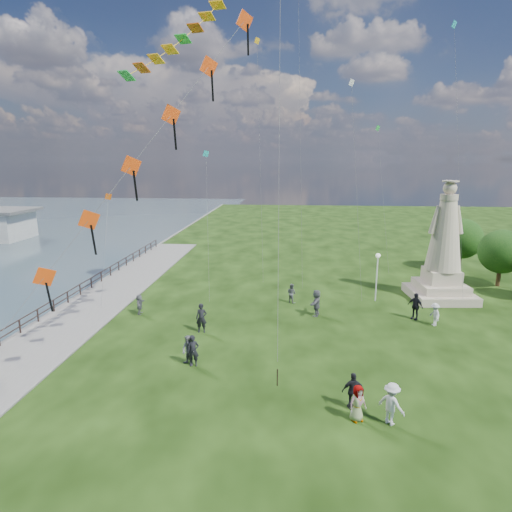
# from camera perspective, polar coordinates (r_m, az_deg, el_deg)

# --- Properties ---
(waterfront) EXTENTS (200.00, 200.00, 1.51)m
(waterfront) POSITION_cam_1_polar(r_m,az_deg,el_deg) (32.22, -26.29, -8.82)
(waterfront) COLOR #374D53
(waterfront) RESTS_ON ground
(statue) EXTENTS (5.04, 5.04, 9.48)m
(statue) POSITION_cam_1_polar(r_m,az_deg,el_deg) (37.21, 23.71, 0.08)
(statue) COLOR #C3B394
(statue) RESTS_ON ground
(lamppost) EXTENTS (0.36, 0.36, 3.89)m
(lamppost) POSITION_cam_1_polar(r_m,az_deg,el_deg) (34.94, 15.87, -1.39)
(lamppost) COLOR silver
(lamppost) RESTS_ON ground
(tree_row) EXTENTS (6.20, 12.78, 5.31)m
(tree_row) POSITION_cam_1_polar(r_m,az_deg,el_deg) (44.57, 28.71, 0.87)
(tree_row) COLOR #382314
(tree_row) RESTS_ON ground
(person_0) EXTENTS (0.71, 0.53, 1.75)m
(person_0) POSITION_cam_1_polar(r_m,az_deg,el_deg) (24.08, -8.38, -12.40)
(person_0) COLOR black
(person_0) RESTS_ON ground
(person_1) EXTENTS (0.96, 0.83, 1.69)m
(person_1) POSITION_cam_1_polar(r_m,az_deg,el_deg) (24.20, -8.97, -12.36)
(person_1) COLOR #595960
(person_1) RESTS_ON ground
(person_2) EXTENTS (1.32, 1.29, 1.88)m
(person_2) POSITION_cam_1_polar(r_m,az_deg,el_deg) (20.01, 17.61, -18.26)
(person_2) COLOR silver
(person_2) RESTS_ON ground
(person_3) EXTENTS (1.07, 0.63, 1.73)m
(person_3) POSITION_cam_1_polar(r_m,az_deg,el_deg) (20.67, 12.83, -17.12)
(person_3) COLOR black
(person_3) RESTS_ON ground
(person_4) EXTENTS (0.94, 0.81, 1.65)m
(person_4) POSITION_cam_1_polar(r_m,az_deg,el_deg) (19.90, 13.39, -18.55)
(person_4) COLOR #595960
(person_4) RESTS_ON ground
(person_5) EXTENTS (0.76, 1.45, 1.50)m
(person_5) POSITION_cam_1_polar(r_m,az_deg,el_deg) (32.49, -15.26, -6.21)
(person_5) COLOR #595960
(person_5) RESTS_ON ground
(person_6) EXTENTS (0.74, 0.52, 1.94)m
(person_6) POSITION_cam_1_polar(r_m,az_deg,el_deg) (28.32, -7.28, -8.22)
(person_6) COLOR black
(person_6) RESTS_ON ground
(person_7) EXTENTS (0.87, 0.83, 1.54)m
(person_7) POSITION_cam_1_polar(r_m,az_deg,el_deg) (33.87, 4.75, -4.96)
(person_7) COLOR #595960
(person_7) RESTS_ON ground
(person_8) EXTENTS (0.72, 1.11, 1.58)m
(person_8) POSITION_cam_1_polar(r_m,az_deg,el_deg) (31.65, 22.73, -7.20)
(person_8) COLOR silver
(person_8) RESTS_ON ground
(person_9) EXTENTS (1.21, 1.20, 1.92)m
(person_9) POSITION_cam_1_polar(r_m,az_deg,el_deg) (32.32, 20.46, -6.28)
(person_9) COLOR black
(person_9) RESTS_ON ground
(person_11) EXTENTS (1.24, 1.94, 1.94)m
(person_11) POSITION_cam_1_polar(r_m,az_deg,el_deg) (31.28, 8.06, -6.19)
(person_11) COLOR #595960
(person_11) RESTS_ON ground
(red_kite_train) EXTENTS (12.37, 9.35, 18.67)m
(red_kite_train) POSITION_cam_1_polar(r_m,az_deg,el_deg) (22.24, -14.24, 13.74)
(red_kite_train) COLOR black
(red_kite_train) RESTS_ON ground
(small_kites) EXTENTS (28.68, 17.17, 29.55)m
(small_kites) POSITION_cam_1_polar(r_m,az_deg,el_deg) (38.78, 6.13, 17.64)
(small_kites) COLOR teal
(small_kites) RESTS_ON ground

